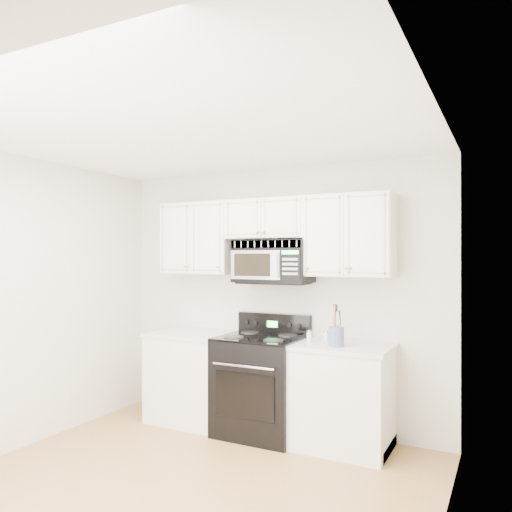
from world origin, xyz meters
The scene contains 9 objects.
room centered at (0.00, 0.00, 1.30)m, with size 3.51×3.51×2.61m.
base_cabinet_left centered at (-0.80, 1.44, 0.43)m, with size 0.86×0.65×0.92m.
base_cabinet_right centered at (0.80, 1.44, 0.43)m, with size 0.86×0.65×0.92m.
range centered at (0.00, 1.42, 0.48)m, with size 0.78×0.71×1.13m.
upper_cabinets centered at (0.00, 1.58, 1.93)m, with size 2.44×0.37×0.75m.
microwave centered at (0.06, 1.56, 1.66)m, with size 0.75×0.43×0.42m.
utensil_crock centered at (0.77, 1.33, 1.01)m, with size 0.14×0.14×0.36m.
shaker_salt centered at (0.50, 1.39, 0.98)m, with size 0.05×0.05×0.11m.
shaker_pepper centered at (0.64, 1.46, 0.97)m, with size 0.05×0.05×0.11m.
Camera 1 is at (2.14, -2.87, 1.70)m, focal length 35.00 mm.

